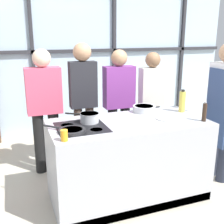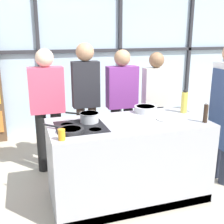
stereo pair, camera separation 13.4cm
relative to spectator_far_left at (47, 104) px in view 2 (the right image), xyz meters
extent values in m
plane|color=#BCB29E|center=(0.79, -0.96, -0.95)|extent=(18.00, 18.00, 0.00)
cube|color=silver|center=(0.79, 1.58, 0.45)|extent=(6.40, 0.04, 2.80)
cube|color=#2D2D33|center=(0.79, 1.53, 0.59)|extent=(6.40, 0.06, 0.06)
cube|color=#2D2D33|center=(0.02, 1.53, 0.45)|extent=(0.06, 0.06, 2.80)
cube|color=#2D2D33|center=(1.56, 1.53, 0.45)|extent=(0.06, 0.06, 2.80)
cube|color=#2D2D33|center=(3.10, 1.53, 0.45)|extent=(0.06, 0.06, 2.80)
cube|color=#A8AAB2|center=(0.79, -0.96, -0.49)|extent=(1.76, 0.84, 0.92)
cube|color=black|center=(0.25, -0.96, -0.04)|extent=(0.52, 0.52, 0.01)
cube|color=black|center=(0.79, -1.37, -0.90)|extent=(1.72, 0.03, 0.10)
cylinder|color=#38383D|center=(0.13, -1.09, -0.03)|extent=(0.13, 0.13, 0.01)
cylinder|color=#38383D|center=(0.38, -1.09, -0.03)|extent=(0.13, 0.13, 0.01)
cylinder|color=#38383D|center=(0.13, -0.84, -0.03)|extent=(0.13, 0.13, 0.01)
cylinder|color=#38383D|center=(0.38, -0.84, -0.03)|extent=(0.13, 0.13, 0.01)
cylinder|color=#232838|center=(2.07, -0.88, -0.51)|extent=(0.14, 0.14, 0.88)
cube|color=navy|center=(1.96, -0.98, 0.02)|extent=(0.02, 0.37, 0.97)
cylinder|color=black|center=(0.10, 0.00, -0.53)|extent=(0.14, 0.14, 0.84)
cylinder|color=black|center=(-0.10, 0.00, -0.53)|extent=(0.14, 0.14, 0.84)
cube|color=#DB4C6B|center=(0.00, 0.00, 0.19)|extent=(0.45, 0.20, 0.60)
sphere|color=beige|center=(0.00, 0.00, 0.61)|extent=(0.23, 0.23, 0.23)
cylinder|color=#47382D|center=(0.61, 0.00, -0.51)|extent=(0.12, 0.12, 0.87)
cylinder|color=#47382D|center=(0.44, 0.00, -0.51)|extent=(0.12, 0.12, 0.87)
cube|color=#232328|center=(0.53, 0.00, 0.24)|extent=(0.37, 0.17, 0.63)
sphere|color=tan|center=(0.53, 0.00, 0.67)|extent=(0.24, 0.24, 0.24)
cylinder|color=black|center=(1.15, 0.00, -0.54)|extent=(0.14, 0.14, 0.82)
cylinder|color=black|center=(0.96, 0.00, -0.54)|extent=(0.14, 0.14, 0.82)
cube|color=#7A3384|center=(1.05, 0.00, 0.17)|extent=(0.44, 0.20, 0.59)
sphere|color=tan|center=(1.05, 0.00, 0.58)|extent=(0.23, 0.23, 0.23)
cylinder|color=#232838|center=(1.67, 0.00, -0.55)|extent=(0.12, 0.12, 0.80)
cylinder|color=#232838|center=(1.50, 0.00, -0.55)|extent=(0.12, 0.12, 0.80)
cube|color=beige|center=(1.58, 0.00, 0.14)|extent=(0.37, 0.17, 0.58)
sphere|color=#8C6647|center=(1.58, 0.00, 0.54)|extent=(0.22, 0.22, 0.22)
cylinder|color=#232326|center=(0.13, -1.09, -0.01)|extent=(0.27, 0.27, 0.03)
cylinder|color=#B26B2D|center=(0.13, -1.09, 0.00)|extent=(0.21, 0.21, 0.01)
cylinder|color=#232326|center=(-0.04, -0.92, 0.00)|extent=(0.17, 0.17, 0.02)
cylinder|color=silver|center=(0.38, -0.84, 0.02)|extent=(0.20, 0.20, 0.10)
cylinder|color=silver|center=(0.38, -0.84, 0.07)|extent=(0.21, 0.21, 0.01)
cylinder|color=black|center=(0.22, -0.73, 0.06)|extent=(0.16, 0.12, 0.02)
cylinder|color=white|center=(1.24, -1.01, -0.02)|extent=(0.26, 0.26, 0.01)
cylinder|color=silver|center=(1.13, -0.65, 0.01)|extent=(0.28, 0.28, 0.08)
cylinder|color=#4C4C51|center=(1.13, -0.65, 0.04)|extent=(0.23, 0.23, 0.01)
cylinder|color=#E0CC4C|center=(1.57, -0.82, 0.10)|extent=(0.08, 0.08, 0.25)
cylinder|color=black|center=(1.57, -0.82, 0.24)|extent=(0.04, 0.04, 0.02)
cylinder|color=#332319|center=(1.58, -1.23, 0.07)|extent=(0.05, 0.05, 0.20)
sphere|color=#B2B2B7|center=(1.58, -1.23, 0.18)|extent=(0.03, 0.03, 0.03)
cylinder|color=orange|center=(0.01, -1.28, 0.02)|extent=(0.07, 0.07, 0.10)
camera|label=1|loc=(-0.41, -3.67, 0.92)|focal=45.00mm
camera|label=2|loc=(-0.28, -3.71, 0.92)|focal=45.00mm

